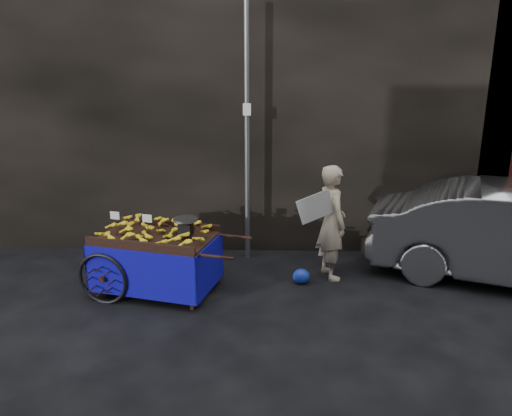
{
  "coord_description": "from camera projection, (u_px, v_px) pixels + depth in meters",
  "views": [
    {
      "loc": [
        0.63,
        -6.34,
        3.1
      ],
      "look_at": [
        0.46,
        0.5,
        1.08
      ],
      "focal_mm": 35.0,
      "sensor_mm": 36.0,
      "label": 1
    }
  ],
  "objects": [
    {
      "name": "street_pole",
      "position": [
        247.0,
        135.0,
        7.64
      ],
      "size": [
        0.12,
        0.1,
        4.0
      ],
      "color": "slate",
      "rests_on": "ground"
    },
    {
      "name": "ground",
      "position": [
        223.0,
        292.0,
        6.97
      ],
      "size": [
        80.0,
        80.0,
        0.0
      ],
      "primitive_type": "plane",
      "color": "black",
      "rests_on": "ground"
    },
    {
      "name": "plastic_bag",
      "position": [
        301.0,
        276.0,
        7.2
      ],
      "size": [
        0.25,
        0.2,
        0.22
      ],
      "primitive_type": "ellipsoid",
      "color": "#1733B3",
      "rests_on": "ground"
    },
    {
      "name": "vendor",
      "position": [
        332.0,
        222.0,
        7.24
      ],
      "size": [
        0.84,
        0.71,
        1.7
      ],
      "rotation": [
        0.0,
        0.0,
        1.89
      ],
      "color": "#C7B494",
      "rests_on": "ground"
    },
    {
      "name": "building_wall",
      "position": [
        255.0,
        96.0,
        8.75
      ],
      "size": [
        13.5,
        2.0,
        5.0
      ],
      "color": "black",
      "rests_on": "ground"
    },
    {
      "name": "banana_cart",
      "position": [
        152.0,
        242.0,
        6.82
      ],
      "size": [
        2.32,
        1.46,
        1.17
      ],
      "rotation": [
        0.0,
        0.0,
        -0.25
      ],
      "color": "black",
      "rests_on": "ground"
    }
  ]
}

